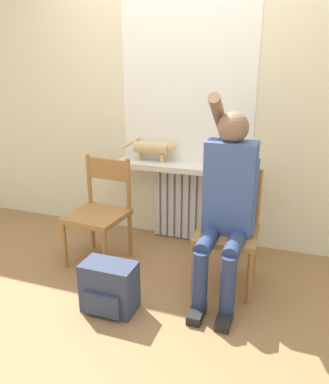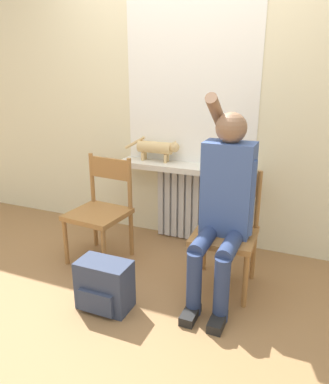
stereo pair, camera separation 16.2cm
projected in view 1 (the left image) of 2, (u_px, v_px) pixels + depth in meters
ground_plane at (133, 307)px, 2.53m from camera, size 12.00×12.00×0.00m
wall_with_window at (188, 90)px, 3.19m from camera, size 7.00×0.06×2.70m
radiator at (183, 204)px, 3.45m from camera, size 0.55×0.08×0.68m
windowsill at (182, 168)px, 3.26m from camera, size 1.21×0.24×0.05m
window_glass at (187, 84)px, 3.15m from camera, size 1.17×0.01×1.34m
chair_left at (100, 210)px, 3.02m from camera, size 0.47×0.47×0.85m
chair_right at (228, 228)px, 2.69m from camera, size 0.45×0.45×0.85m
person at (227, 198)px, 2.52m from camera, size 0.36×0.95×1.39m
cat at (154, 148)px, 3.33m from camera, size 0.53×0.10×0.22m
backpack at (109, 287)px, 2.46m from camera, size 0.35×0.24×0.34m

